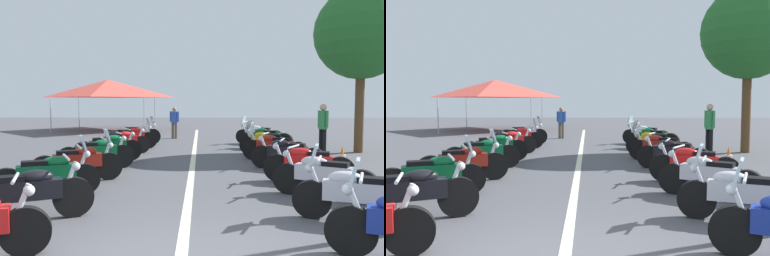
{
  "view_description": "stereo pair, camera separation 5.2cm",
  "coord_description": "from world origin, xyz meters",
  "views": [
    {
      "loc": [
        -4.26,
        -0.23,
        1.9
      ],
      "look_at": [
        6.64,
        0.0,
        1.15
      ],
      "focal_mm": 37.54,
      "sensor_mm": 36.0,
      "label": 1
    },
    {
      "loc": [
        -4.26,
        -0.29,
        1.9
      ],
      "look_at": [
        6.64,
        0.0,
        1.15
      ],
      "focal_mm": 37.54,
      "sensor_mm": 36.0,
      "label": 2
    }
  ],
  "objects": [
    {
      "name": "bystander_1",
      "position": [
        10.04,
        -4.58,
        1.05
      ],
      "size": [
        0.5,
        0.32,
        1.78
      ],
      "rotation": [
        0.0,
        0.0,
        5.1
      ],
      "color": "black",
      "rests_on": "ground_plane"
    },
    {
      "name": "motorcycle_right_row_8",
      "position": [
        12.95,
        -2.72,
        0.47
      ],
      "size": [
        1.2,
        1.94,
        1.21
      ],
      "rotation": [
        0.0,
        0.0,
        1.05
      ],
      "color": "black",
      "rests_on": "ground_plane"
    },
    {
      "name": "motorcycle_right_row_4",
      "position": [
        6.68,
        -2.59,
        0.46
      ],
      "size": [
        1.05,
        1.91,
        1.0
      ],
      "rotation": [
        0.0,
        0.0,
        1.13
      ],
      "color": "black",
      "rests_on": "ground_plane"
    },
    {
      "name": "event_tent",
      "position": [
        21.09,
        5.64,
        2.65
      ],
      "size": [
        5.95,
        5.95,
        3.2
      ],
      "color": "#E54C3F",
      "rests_on": "ground_plane"
    },
    {
      "name": "roadside_tree_0",
      "position": [
        10.44,
        -6.0,
        4.3
      ],
      "size": [
        3.34,
        3.34,
        5.99
      ],
      "color": "brown",
      "rests_on": "ground_plane"
    },
    {
      "name": "lane_centre_stripe",
      "position": [
        7.35,
        0.0,
        0.0
      ],
      "size": [
        28.34,
        0.16,
        0.01
      ],
      "primitive_type": "cube",
      "color": "beige",
      "rests_on": "ground_plane"
    },
    {
      "name": "motorcycle_left_row_1",
      "position": [
        1.82,
        2.49,
        0.46
      ],
      "size": [
        1.11,
        1.99,
        1.01
      ],
      "rotation": [
        0.0,
        0.0,
        -1.11
      ],
      "color": "black",
      "rests_on": "ground_plane"
    },
    {
      "name": "traffic_cone_1",
      "position": [
        7.01,
        -4.22,
        0.29
      ],
      "size": [
        0.36,
        0.36,
        0.61
      ],
      "color": "orange",
      "rests_on": "ground_plane"
    },
    {
      "name": "motorcycle_right_row_6",
      "position": [
        9.71,
        -2.51,
        0.46
      ],
      "size": [
        1.02,
        1.85,
        1.19
      ],
      "rotation": [
        0.0,
        0.0,
        1.14
      ],
      "color": "black",
      "rests_on": "ground_plane"
    },
    {
      "name": "motorcycle_left_row_8",
      "position": [
        12.82,
        2.48,
        0.48
      ],
      "size": [
        0.9,
        2.01,
        1.23
      ],
      "rotation": [
        0.0,
        0.0,
        -1.24
      ],
      "color": "black",
      "rests_on": "ground_plane"
    },
    {
      "name": "motorcycle_left_row_2",
      "position": [
        3.47,
        2.75,
        0.46
      ],
      "size": [
        1.02,
        1.96,
        1.2
      ],
      "rotation": [
        0.0,
        0.0,
        -1.16
      ],
      "color": "black",
      "rests_on": "ground_plane"
    },
    {
      "name": "bystander_0",
      "position": [
        15.66,
        1.07,
        0.91
      ],
      "size": [
        0.32,
        0.48,
        1.56
      ],
      "rotation": [
        0.0,
        0.0,
        5.8
      ],
      "color": "brown",
      "rests_on": "ground_plane"
    },
    {
      "name": "motorcycle_right_row_1",
      "position": [
        1.91,
        -2.63,
        0.46
      ],
      "size": [
        0.94,
        1.9,
        1.2
      ],
      "rotation": [
        0.0,
        0.0,
        1.22
      ],
      "color": "black",
      "rests_on": "ground_plane"
    },
    {
      "name": "motorcycle_right_row_2",
      "position": [
        3.47,
        -2.59,
        0.45
      ],
      "size": [
        1.19,
        1.8,
        0.99
      ],
      "rotation": [
        0.0,
        0.0,
        1.01
      ],
      "color": "black",
      "rests_on": "ground_plane"
    },
    {
      "name": "motorcycle_right_row_3",
      "position": [
        4.89,
        -2.68,
        0.46
      ],
      "size": [
        0.92,
        1.97,
        1.0
      ],
      "rotation": [
        0.0,
        0.0,
        1.24
      ],
      "color": "black",
      "rests_on": "ground_plane"
    },
    {
      "name": "motorcycle_left_row_5",
      "position": [
        8.06,
        2.62,
        0.46
      ],
      "size": [
        1.04,
        1.99,
        1.01
      ],
      "rotation": [
        0.0,
        0.0,
        -1.15
      ],
      "color": "black",
      "rests_on": "ground_plane"
    },
    {
      "name": "motorcycle_left_row_4",
      "position": [
        6.62,
        2.61,
        0.46
      ],
      "size": [
        1.05,
        1.97,
        1.01
      ],
      "rotation": [
        0.0,
        0.0,
        -1.14
      ],
      "color": "black",
      "rests_on": "ground_plane"
    },
    {
      "name": "motorcycle_left_row_7",
      "position": [
        11.37,
        2.47,
        0.47
      ],
      "size": [
        0.8,
        2.02,
        1.22
      ],
      "rotation": [
        0.0,
        0.0,
        -1.31
      ],
      "color": "black",
      "rests_on": "ground_plane"
    },
    {
      "name": "motorcycle_left_row_6",
      "position": [
        9.71,
        2.56,
        0.45
      ],
      "size": [
        1.1,
        1.98,
        1.0
      ],
      "rotation": [
        0.0,
        0.0,
        -1.12
      ],
      "color": "black",
      "rests_on": "ground_plane"
    },
    {
      "name": "motorcycle_left_row_3",
      "position": [
        4.92,
        2.6,
        0.47
      ],
      "size": [
        1.04,
        1.96,
        1.22
      ],
      "rotation": [
        0.0,
        0.0,
        -1.15
      ],
      "color": "black",
      "rests_on": "ground_plane"
    },
    {
      "name": "motorcycle_right_row_5",
      "position": [
        8.19,
        -2.52,
        0.46
      ],
      "size": [
        1.15,
        1.91,
        1.01
      ],
      "rotation": [
        0.0,
        0.0,
        1.07
      ],
      "color": "black",
      "rests_on": "ground_plane"
    },
    {
      "name": "motorcycle_right_row_7",
      "position": [
        11.19,
        -2.72,
        0.47
      ],
      "size": [
        1.24,
        1.94,
        1.02
      ],
      "rotation": [
        0.0,
        0.0,
        1.03
      ],
      "color": "black",
      "rests_on": "ground_plane"
    }
  ]
}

